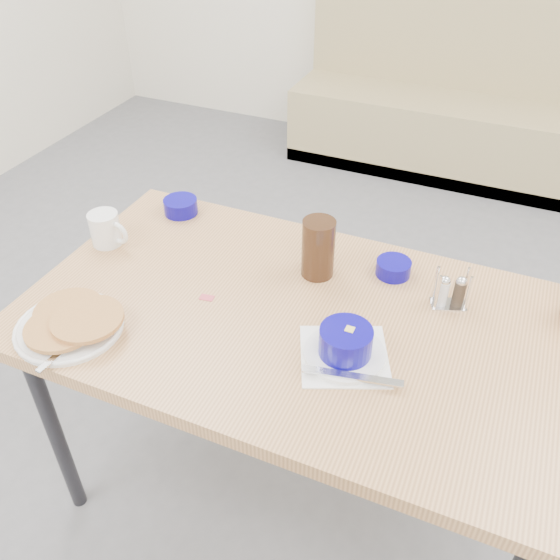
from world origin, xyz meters
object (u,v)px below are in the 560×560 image
at_px(dining_table, 298,333).
at_px(coffee_mug, 106,229).
at_px(condiment_caddy, 451,294).
at_px(grits_setting, 345,346).
at_px(amber_tumbler, 318,248).
at_px(pancake_plate, 71,323).
at_px(creamer_bowl, 181,206).
at_px(butter_bowl, 393,268).
at_px(booth_bench, 454,112).

height_order(dining_table, coffee_mug, coffee_mug).
xyz_separation_m(coffee_mug, condiment_caddy, (0.97, 0.11, -0.01)).
relative_size(grits_setting, amber_tumbler, 1.70).
distance_m(pancake_plate, grits_setting, 0.67).
bearing_deg(amber_tumbler, grits_setting, -58.19).
bearing_deg(grits_setting, creamer_bowl, 149.34).
height_order(grits_setting, creamer_bowl, grits_setting).
bearing_deg(condiment_caddy, dining_table, -170.31).
xyz_separation_m(dining_table, pancake_plate, (-0.49, -0.27, 0.08)).
xyz_separation_m(grits_setting, amber_tumbler, (-0.17, 0.28, 0.05)).
distance_m(pancake_plate, butter_bowl, 0.85).
relative_size(grits_setting, condiment_caddy, 2.67).
distance_m(amber_tumbler, condiment_caddy, 0.36).
height_order(pancake_plate, amber_tumbler, amber_tumbler).
height_order(pancake_plate, grits_setting, grits_setting).
bearing_deg(booth_bench, condiment_caddy, -81.76).
xyz_separation_m(pancake_plate, amber_tumbler, (0.47, 0.45, 0.06)).
relative_size(creamer_bowl, condiment_caddy, 0.99).
relative_size(booth_bench, grits_setting, 6.67).
relative_size(grits_setting, butter_bowl, 3.00).
relative_size(booth_bench, condiment_caddy, 17.77).
xyz_separation_m(grits_setting, creamer_bowl, (-0.68, 0.40, -0.01)).
relative_size(creamer_bowl, butter_bowl, 1.11).
xyz_separation_m(booth_bench, condiment_caddy, (0.34, -2.34, 0.45)).
bearing_deg(creamer_bowl, grits_setting, -30.66).
bearing_deg(condiment_caddy, butter_bowl, 137.16).
bearing_deg(dining_table, booth_bench, 90.00).
bearing_deg(condiment_caddy, pancake_plate, -170.82).
distance_m(booth_bench, pancake_plate, 2.88).
bearing_deg(grits_setting, amber_tumbler, 121.81).
xyz_separation_m(coffee_mug, creamer_bowl, (0.11, 0.23, -0.03)).
height_order(creamer_bowl, butter_bowl, creamer_bowl).
bearing_deg(dining_table, pancake_plate, -151.48).
bearing_deg(booth_bench, amber_tumbler, -90.44).
relative_size(coffee_mug, grits_setting, 0.45).
relative_size(coffee_mug, creamer_bowl, 1.21).
bearing_deg(pancake_plate, condiment_caddy, 28.87).
distance_m(grits_setting, creamer_bowl, 0.79).
bearing_deg(coffee_mug, booth_bench, 75.57).
height_order(coffee_mug, butter_bowl, coffee_mug).
height_order(grits_setting, butter_bowl, grits_setting).
bearing_deg(grits_setting, booth_bench, 93.34).
bearing_deg(grits_setting, condiment_caddy, 56.80).
bearing_deg(pancake_plate, amber_tumbler, 43.60).
bearing_deg(condiment_caddy, coffee_mug, 167.05).
xyz_separation_m(pancake_plate, coffee_mug, (-0.14, 0.34, 0.03)).
distance_m(booth_bench, creamer_bowl, 2.33).
bearing_deg(grits_setting, dining_table, 148.73).
height_order(dining_table, condiment_caddy, condiment_caddy).
bearing_deg(pancake_plate, coffee_mug, 112.54).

